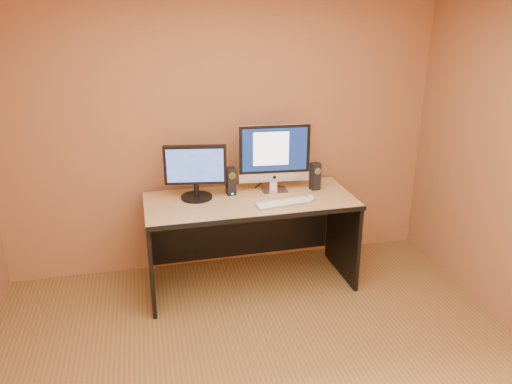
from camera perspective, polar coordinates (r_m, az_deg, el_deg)
walls at (r=2.72m, az=2.92°, el=-3.02°), size 4.00×4.00×2.60m
desk at (r=4.44m, az=-0.64°, el=-5.80°), size 1.80×0.81×0.83m
imac at (r=4.37m, az=2.17°, el=3.90°), size 0.65×0.28×0.62m
second_monitor at (r=4.24m, az=-6.92°, el=2.24°), size 0.57×0.35×0.47m
speaker_left at (r=4.35m, az=-2.90°, el=1.25°), size 0.08×0.09×0.25m
speaker_right at (r=4.49m, az=6.77°, el=1.80°), size 0.09×0.09×0.25m
keyboard at (r=4.17m, az=3.16°, el=-1.27°), size 0.50×0.20×0.02m
mouse at (r=4.29m, az=6.31°, el=-0.59°), size 0.08×0.12×0.04m
cable_a at (r=4.58m, az=2.64°, el=0.71°), size 0.07×0.24×0.01m
cable_b at (r=4.61m, az=0.41°, el=0.89°), size 0.12×0.17×0.01m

